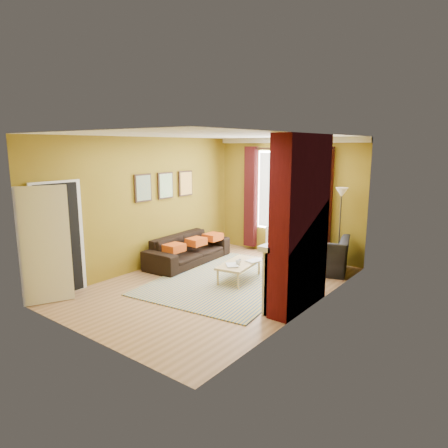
{
  "coord_description": "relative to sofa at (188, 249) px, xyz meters",
  "views": [
    {
      "loc": [
        4.54,
        -5.67,
        2.62
      ],
      "look_at": [
        0.0,
        0.25,
        1.15
      ],
      "focal_mm": 32.0,
      "sensor_mm": 36.0,
      "label": 1
    }
  ],
  "objects": [
    {
      "name": "ground",
      "position": [
        1.42,
        -0.77,
        -0.32
      ],
      "size": [
        5.5,
        5.5,
        0.0
      ],
      "primitive_type": "plane",
      "color": "#8C623F",
      "rests_on": "ground"
    },
    {
      "name": "room_walls",
      "position": [
        2.05,
        -0.49,
        1.06
      ],
      "size": [
        3.82,
        5.54,
        2.83
      ],
      "color": "olive",
      "rests_on": "ground"
    },
    {
      "name": "striped_rug",
      "position": [
        1.42,
        -0.37,
        -0.31
      ],
      "size": [
        2.91,
        3.73,
        0.02
      ],
      "rotation": [
        0.0,
        0.0,
        0.13
      ],
      "color": "#305586",
      "rests_on": "ground"
    },
    {
      "name": "sofa",
      "position": [
        0.0,
        0.0,
        0.0
      ],
      "size": [
        0.99,
        2.22,
        0.63
      ],
      "primitive_type": "imported",
      "rotation": [
        0.0,
        0.0,
        1.64
      ],
      "color": "black",
      "rests_on": "ground"
    },
    {
      "name": "armchair",
      "position": [
        2.64,
        1.17,
        0.06
      ],
      "size": [
        1.42,
        1.33,
        0.76
      ],
      "primitive_type": "imported",
      "rotation": [
        0.0,
        0.0,
        3.45
      ],
      "color": "black",
      "rests_on": "ground"
    },
    {
      "name": "coffee_table",
      "position": [
        1.62,
        -0.28,
        0.0
      ],
      "size": [
        0.7,
        1.15,
        0.36
      ],
      "rotation": [
        0.0,
        0.0,
        0.16
      ],
      "color": "tan",
      "rests_on": "ground"
    },
    {
      "name": "wicker_stool",
      "position": [
        2.27,
        1.63,
        -0.08
      ],
      "size": [
        0.38,
        0.38,
        0.47
      ],
      "rotation": [
        0.0,
        0.0,
        -0.02
      ],
      "color": "olive",
      "rests_on": "ground"
    },
    {
      "name": "floor_lamp",
      "position": [
        2.9,
        1.54,
        1.08
      ],
      "size": [
        0.32,
        0.32,
        1.77
      ],
      "rotation": [
        0.0,
        0.0,
        -0.27
      ],
      "color": "black",
      "rests_on": "ground"
    },
    {
      "name": "book_a",
      "position": [
        1.55,
        -0.62,
        0.06
      ],
      "size": [
        0.37,
        0.37,
        0.03
      ],
      "primitive_type": "imported",
      "rotation": [
        0.0,
        0.0,
        0.8
      ],
      "color": "#999999",
      "rests_on": "coffee_table"
    },
    {
      "name": "book_b",
      "position": [
        1.68,
        0.01,
        0.05
      ],
      "size": [
        0.3,
        0.37,
        0.02
      ],
      "primitive_type": "imported",
      "rotation": [
        0.0,
        0.0,
        -0.25
      ],
      "color": "#999999",
      "rests_on": "coffee_table"
    },
    {
      "name": "mug",
      "position": [
        1.7,
        -0.44,
        0.09
      ],
      "size": [
        0.12,
        0.12,
        0.1
      ],
      "primitive_type": "imported",
      "rotation": [
        0.0,
        0.0,
        0.17
      ],
      "color": "#999999",
      "rests_on": "coffee_table"
    },
    {
      "name": "tv_remote",
      "position": [
        1.54,
        -0.18,
        0.05
      ],
      "size": [
        0.11,
        0.15,
        0.02
      ],
      "rotation": [
        0.0,
        0.0,
        0.48
      ],
      "color": "#2A2A2C",
      "rests_on": "coffee_table"
    }
  ]
}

